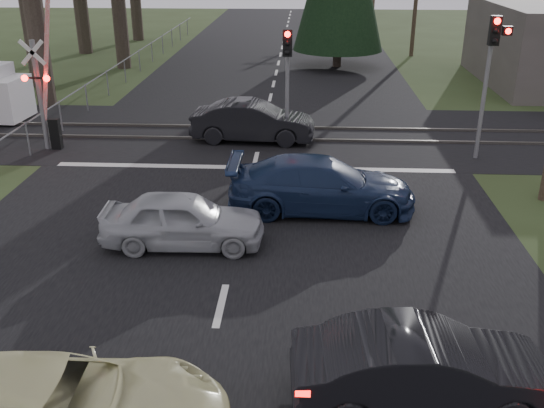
# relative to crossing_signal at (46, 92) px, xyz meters

# --- Properties ---
(ground) EXTENTS (120.00, 120.00, 0.00)m
(ground) POSITION_rel_crossing_signal_xyz_m (7.27, -9.79, -2.06)
(ground) COLOR #2C3A1A
(ground) RESTS_ON ground
(road) EXTENTS (14.00, 100.00, 0.01)m
(road) POSITION_rel_crossing_signal_xyz_m (7.27, 0.21, -2.05)
(road) COLOR black
(road) RESTS_ON ground
(rail_corridor) EXTENTS (120.00, 8.00, 0.01)m
(rail_corridor) POSITION_rel_crossing_signal_xyz_m (7.27, 2.21, -2.05)
(rail_corridor) COLOR black
(rail_corridor) RESTS_ON ground
(stop_line) EXTENTS (13.00, 0.35, 0.00)m
(stop_line) POSITION_rel_crossing_signal_xyz_m (7.27, -1.59, -2.05)
(stop_line) COLOR silver
(stop_line) RESTS_ON ground
(rail_near) EXTENTS (120.00, 0.12, 0.10)m
(rail_near) POSITION_rel_crossing_signal_xyz_m (7.27, 1.41, -2.01)
(rail_near) COLOR #59544C
(rail_near) RESTS_ON ground
(rail_far) EXTENTS (120.00, 0.12, 0.10)m
(rail_far) POSITION_rel_crossing_signal_xyz_m (7.27, 3.01, -2.01)
(rail_far) COLOR #59544C
(rail_far) RESTS_ON ground
(crossing_signal) EXTENTS (1.62, 0.38, 6.96)m
(crossing_signal) POSITION_rel_crossing_signal_xyz_m (0.00, 0.00, 0.00)
(crossing_signal) COLOR slate
(crossing_signal) RESTS_ON ground
(traffic_signal_right) EXTENTS (0.68, 0.48, 4.70)m
(traffic_signal_right) POSITION_rel_crossing_signal_xyz_m (14.82, -0.31, 1.26)
(traffic_signal_right) COLOR slate
(traffic_signal_right) RESTS_ON ground
(traffic_signal_center) EXTENTS (0.32, 0.48, 4.10)m
(traffic_signal_center) POSITION_rel_crossing_signal_xyz_m (8.27, 0.89, 0.75)
(traffic_signal_center) COLOR slate
(traffic_signal_center) RESTS_ON ground
(fence_left) EXTENTS (0.10, 36.00, 1.20)m
(fence_left) POSITION_rel_crossing_signal_xyz_m (-0.53, 12.71, -2.06)
(fence_left) COLOR slate
(fence_left) RESTS_ON ground
(dark_hatchback) EXTENTS (4.21, 1.71, 1.36)m
(dark_hatchback) POSITION_rel_crossing_signal_xyz_m (10.82, -12.47, -1.38)
(dark_hatchback) COLOR black
(dark_hatchback) RESTS_ON ground
(silver_car) EXTENTS (3.94, 1.68, 1.33)m
(silver_car) POSITION_rel_crossing_signal_xyz_m (6.03, -7.14, -1.39)
(silver_car) COLOR #A6A9AE
(silver_car) RESTS_ON ground
(blue_sedan) EXTENTS (5.05, 2.06, 1.47)m
(blue_sedan) POSITION_rel_crossing_signal_xyz_m (9.39, -4.86, -1.32)
(blue_sedan) COLOR #172546
(blue_sedan) RESTS_ON ground
(dark_car_far) EXTENTS (4.56, 1.82, 1.47)m
(dark_car_far) POSITION_rel_crossing_signal_xyz_m (7.02, 1.34, -1.32)
(dark_car_far) COLOR black
(dark_car_far) RESTS_ON ground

